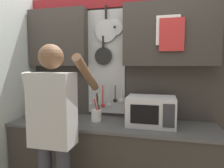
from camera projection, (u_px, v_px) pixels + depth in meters
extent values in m
cube|color=#38332D|center=(111.00, 164.00, 2.24)|extent=(2.21, 0.58, 0.89)
cube|color=#4C4C4C|center=(111.00, 124.00, 2.19)|extent=(2.24, 0.61, 0.03)
cube|color=#38332D|center=(118.00, 94.00, 2.47)|extent=(2.81, 0.04, 2.39)
cube|color=maroon|center=(117.00, 0.00, 2.33)|extent=(2.77, 0.02, 0.15)
cube|color=#38332D|center=(58.00, 38.00, 2.48)|extent=(0.74, 0.16, 0.69)
cube|color=#38332D|center=(170.00, 34.00, 2.16)|extent=(1.01, 0.16, 0.69)
cube|color=#B2B2B2|center=(106.00, 62.00, 2.44)|extent=(0.46, 0.01, 1.25)
cylinder|color=#B7B7BC|center=(106.00, 31.00, 2.37)|extent=(0.27, 0.02, 0.27)
cube|color=black|center=(106.00, 12.00, 2.35)|extent=(0.02, 0.02, 0.16)
cylinder|color=black|center=(103.00, 56.00, 2.41)|extent=(0.21, 0.02, 0.21)
cube|color=black|center=(103.00, 42.00, 2.39)|extent=(0.02, 0.02, 0.14)
cylinder|color=silver|center=(115.00, 27.00, 2.35)|extent=(0.19, 0.01, 0.19)
sphere|color=black|center=(115.00, 27.00, 2.33)|extent=(0.03, 0.03, 0.03)
cylinder|color=silver|center=(91.00, 94.00, 2.49)|extent=(0.01, 0.01, 0.23)
ellipsoid|color=silver|center=(91.00, 104.00, 2.51)|extent=(0.04, 0.01, 0.04)
cylinder|color=silver|center=(97.00, 93.00, 2.47)|extent=(0.01, 0.01, 0.21)
ellipsoid|color=silver|center=(97.00, 103.00, 2.49)|extent=(0.05, 0.01, 0.04)
cylinder|color=red|center=(103.00, 95.00, 2.46)|extent=(0.01, 0.01, 0.24)
ellipsoid|color=red|center=(103.00, 106.00, 2.47)|extent=(0.05, 0.01, 0.05)
cylinder|color=silver|center=(109.00, 94.00, 2.44)|extent=(0.01, 0.01, 0.23)
ellipsoid|color=silver|center=(109.00, 105.00, 2.45)|extent=(0.05, 0.01, 0.05)
cylinder|color=black|center=(115.00, 92.00, 2.42)|extent=(0.01, 0.01, 0.17)
ellipsoid|color=black|center=(115.00, 100.00, 2.43)|extent=(0.05, 0.01, 0.05)
cylinder|color=silver|center=(121.00, 92.00, 2.40)|extent=(0.01, 0.01, 0.17)
ellipsoid|color=silver|center=(121.00, 101.00, 2.41)|extent=(0.06, 0.01, 0.05)
cube|color=white|center=(168.00, 30.00, 2.08)|extent=(0.24, 0.02, 0.31)
cube|color=red|center=(172.00, 34.00, 2.06)|extent=(0.25, 0.02, 0.34)
cube|color=silver|center=(151.00, 111.00, 2.11)|extent=(0.50, 0.35, 0.30)
cube|color=black|center=(144.00, 115.00, 1.95)|extent=(0.27, 0.01, 0.19)
cube|color=#333338|center=(169.00, 116.00, 1.89)|extent=(0.11, 0.01, 0.23)
cube|color=brown|center=(39.00, 109.00, 2.43)|extent=(0.13, 0.16, 0.19)
cylinder|color=black|center=(35.00, 99.00, 2.40)|extent=(0.02, 0.03, 0.06)
cylinder|color=black|center=(36.00, 99.00, 2.39)|extent=(0.02, 0.03, 0.08)
cylinder|color=black|center=(38.00, 100.00, 2.39)|extent=(0.02, 0.02, 0.05)
cylinder|color=black|center=(39.00, 99.00, 2.38)|extent=(0.02, 0.03, 0.06)
cylinder|color=white|center=(96.00, 115.00, 2.26)|extent=(0.11, 0.11, 0.13)
cylinder|color=silver|center=(96.00, 107.00, 2.23)|extent=(0.05, 0.02, 0.22)
cylinder|color=tan|center=(97.00, 106.00, 2.27)|extent=(0.03, 0.01, 0.24)
cylinder|color=black|center=(98.00, 105.00, 2.25)|extent=(0.04, 0.04, 0.27)
cylinder|color=tan|center=(98.00, 106.00, 2.25)|extent=(0.06, 0.04, 0.25)
cylinder|color=red|center=(96.00, 108.00, 2.23)|extent=(0.05, 0.04, 0.21)
cylinder|color=silver|center=(99.00, 105.00, 2.25)|extent=(0.05, 0.05, 0.26)
cube|color=#BCBCBC|center=(52.00, 109.00, 1.74)|extent=(0.38, 0.22, 0.64)
sphere|color=brown|center=(51.00, 57.00, 1.69)|extent=(0.21, 0.21, 0.21)
cylinder|color=#BCBCBC|center=(31.00, 103.00, 1.81)|extent=(0.08, 0.19, 0.57)
cylinder|color=brown|center=(87.00, 74.00, 1.89)|extent=(0.08, 0.52, 0.37)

